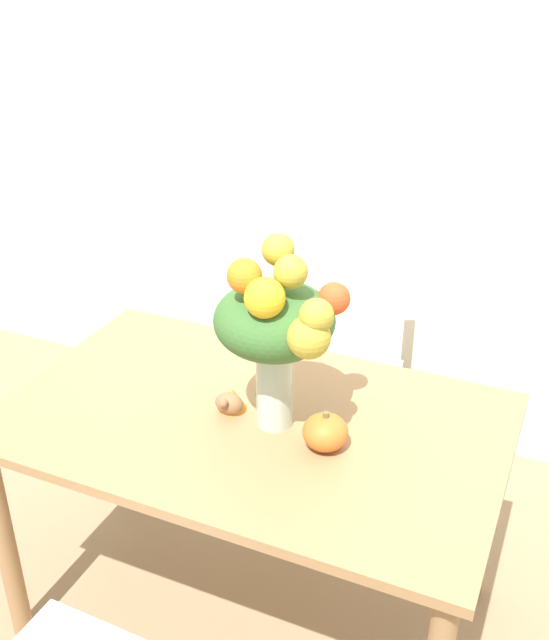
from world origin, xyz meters
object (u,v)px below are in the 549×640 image
object	(u,v)px
flower_vase	(277,325)
turkey_figurine	(231,401)
pumpkin	(325,432)
dining_chair_near_window	(344,369)

from	to	relation	value
flower_vase	turkey_figurine	size ratio (longest dim) A/B	5.02
pumpkin	dining_chair_near_window	world-z (taller)	dining_chair_near_window
flower_vase	dining_chair_near_window	distance (m)	1.01
flower_vase	turkey_figurine	xyz separation A→B (m)	(-0.15, 0.01, -0.27)
dining_chair_near_window	turkey_figurine	bearing A→B (deg)	-102.78
pumpkin	dining_chair_near_window	bearing A→B (deg)	105.15
pumpkin	turkey_figurine	size ratio (longest dim) A/B	1.10
dining_chair_near_window	flower_vase	bearing A→B (deg)	-92.38
turkey_figurine	flower_vase	bearing A→B (deg)	-5.43
flower_vase	dining_chair_near_window	world-z (taller)	flower_vase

